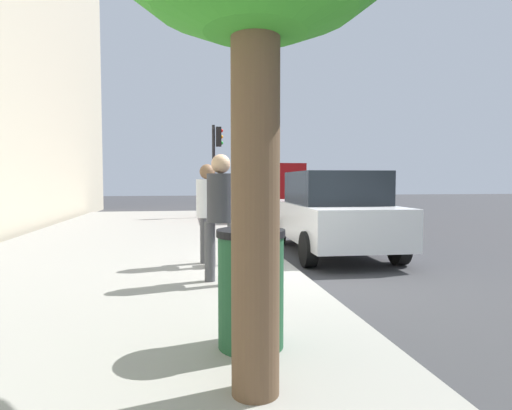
{
  "coord_description": "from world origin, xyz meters",
  "views": [
    {
      "loc": [
        -6.73,
        1.8,
        1.57
      ],
      "look_at": [
        0.58,
        0.57,
        1.16
      ],
      "focal_mm": 30.13,
      "sensor_mm": 36.0,
      "label": 1
    }
  ],
  "objects_px": {
    "trash_bin": "(251,288)",
    "parking_meter": "(261,204)",
    "pedestrian_at_meter": "(207,206)",
    "pedestrian_bystander": "(221,207)",
    "traffic_signal": "(216,155)",
    "parked_sedan_near": "(332,212)",
    "parked_van_far": "(264,189)"
  },
  "relations": [
    {
      "from": "pedestrian_at_meter",
      "to": "pedestrian_bystander",
      "type": "distance_m",
      "value": 1.31
    },
    {
      "from": "traffic_signal",
      "to": "trash_bin",
      "type": "relative_size",
      "value": 3.56
    },
    {
      "from": "pedestrian_at_meter",
      "to": "parked_van_far",
      "type": "xyz_separation_m",
      "value": [
        9.53,
        -2.76,
        0.11
      ]
    },
    {
      "from": "pedestrian_bystander",
      "to": "parked_sedan_near",
      "type": "xyz_separation_m",
      "value": [
        2.91,
        -2.64,
        -0.31
      ]
    },
    {
      "from": "pedestrian_at_meter",
      "to": "trash_bin",
      "type": "distance_m",
      "value": 3.69
    },
    {
      "from": "parked_sedan_near",
      "to": "traffic_signal",
      "type": "height_order",
      "value": "traffic_signal"
    },
    {
      "from": "parked_sedan_near",
      "to": "traffic_signal",
      "type": "distance_m",
      "value": 8.45
    },
    {
      "from": "parking_meter",
      "to": "trash_bin",
      "type": "height_order",
      "value": "parking_meter"
    },
    {
      "from": "traffic_signal",
      "to": "parked_sedan_near",
      "type": "bearing_deg",
      "value": -166.79
    },
    {
      "from": "trash_bin",
      "to": "parked_sedan_near",
      "type": "bearing_deg",
      "value": -26.21
    },
    {
      "from": "pedestrian_bystander",
      "to": "parked_sedan_near",
      "type": "height_order",
      "value": "pedestrian_bystander"
    },
    {
      "from": "pedestrian_at_meter",
      "to": "traffic_signal",
      "type": "height_order",
      "value": "traffic_signal"
    },
    {
      "from": "pedestrian_at_meter",
      "to": "parked_van_far",
      "type": "distance_m",
      "value": 9.92
    },
    {
      "from": "traffic_signal",
      "to": "parking_meter",
      "type": "bearing_deg",
      "value": -179.59
    },
    {
      "from": "parked_van_far",
      "to": "parking_meter",
      "type": "bearing_deg",
      "value": 169.03
    },
    {
      "from": "pedestrian_bystander",
      "to": "parked_sedan_near",
      "type": "distance_m",
      "value": 3.94
    },
    {
      "from": "pedestrian_at_meter",
      "to": "trash_bin",
      "type": "bearing_deg",
      "value": -100.95
    },
    {
      "from": "parking_meter",
      "to": "traffic_signal",
      "type": "height_order",
      "value": "traffic_signal"
    },
    {
      "from": "parked_sedan_near",
      "to": "parked_van_far",
      "type": "bearing_deg",
      "value": -0.01
    },
    {
      "from": "parking_meter",
      "to": "traffic_signal",
      "type": "bearing_deg",
      "value": 0.41
    },
    {
      "from": "parking_meter",
      "to": "pedestrian_bystander",
      "type": "xyz_separation_m",
      "value": [
        -1.41,
        0.82,
        0.04
      ]
    },
    {
      "from": "parking_meter",
      "to": "pedestrian_bystander",
      "type": "height_order",
      "value": "pedestrian_bystander"
    },
    {
      "from": "parking_meter",
      "to": "traffic_signal",
      "type": "relative_size",
      "value": 0.39
    },
    {
      "from": "parked_van_far",
      "to": "pedestrian_at_meter",
      "type": "bearing_deg",
      "value": 163.83
    },
    {
      "from": "parking_meter",
      "to": "parked_van_far",
      "type": "relative_size",
      "value": 0.27
    },
    {
      "from": "pedestrian_bystander",
      "to": "trash_bin",
      "type": "xyz_separation_m",
      "value": [
        -2.35,
        -0.05,
        -0.55
      ]
    },
    {
      "from": "pedestrian_at_meter",
      "to": "traffic_signal",
      "type": "distance_m",
      "value": 9.81
    },
    {
      "from": "pedestrian_bystander",
      "to": "traffic_signal",
      "type": "bearing_deg",
      "value": 35.45
    },
    {
      "from": "parking_meter",
      "to": "traffic_signal",
      "type": "distance_m",
      "value": 9.66
    },
    {
      "from": "parked_van_far",
      "to": "traffic_signal",
      "type": "bearing_deg",
      "value": 85.83
    },
    {
      "from": "parked_van_far",
      "to": "traffic_signal",
      "type": "relative_size",
      "value": 1.45
    },
    {
      "from": "trash_bin",
      "to": "parking_meter",
      "type": "bearing_deg",
      "value": -11.51
    }
  ]
}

